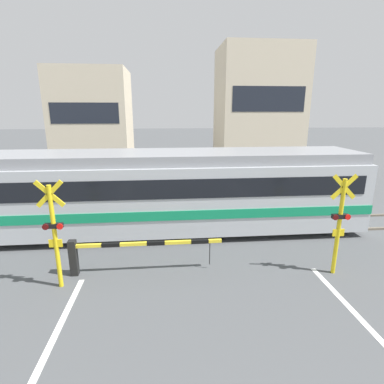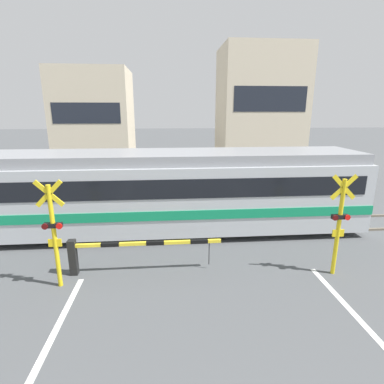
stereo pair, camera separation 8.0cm
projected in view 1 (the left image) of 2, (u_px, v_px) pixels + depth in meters
rail_track_near at (193, 235)px, 10.78m from camera, size 50.00×0.10×0.08m
rail_track_far at (189, 221)px, 12.16m from camera, size 50.00×0.10×0.08m
commuter_train at (107, 191)px, 10.80m from camera, size 18.47×2.85×2.97m
crossing_barrier_near at (116, 250)px, 8.20m from camera, size 4.18×0.20×1.02m
crossing_barrier_far at (233, 189)px, 14.54m from camera, size 4.18×0.20×1.02m
crossing_signal_left at (54, 230)px, 7.33m from camera, size 0.68×0.15×2.82m
crossing_signal_right at (340, 221)px, 7.98m from camera, size 0.68×0.15×2.82m
pedestrian at (177, 178)px, 16.12m from camera, size 0.38×0.22×1.56m
building_left_of_street at (93, 118)px, 25.09m from camera, size 6.00×5.47×7.67m
building_right_of_street at (258, 106)px, 26.08m from camera, size 6.91×5.47×9.60m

